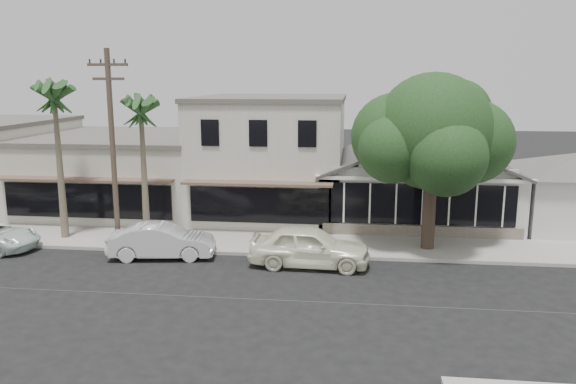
# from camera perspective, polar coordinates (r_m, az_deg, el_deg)

# --- Properties ---
(ground) EXTENTS (140.00, 140.00, 0.00)m
(ground) POSITION_cam_1_polar(r_m,az_deg,el_deg) (20.12, 1.60, -11.06)
(ground) COLOR black
(ground) RESTS_ON ground
(sidewalk_north) EXTENTS (90.00, 3.50, 0.15)m
(sidewalk_north) POSITION_cam_1_polar(r_m,az_deg,el_deg) (28.09, -13.68, -4.66)
(sidewalk_north) COLOR #9E9991
(sidewalk_north) RESTS_ON ground
(corner_shop) EXTENTS (10.40, 8.60, 5.10)m
(corner_shop) POSITION_cam_1_polar(r_m,az_deg,el_deg) (31.59, 12.72, 1.88)
(corner_shop) COLOR silver
(corner_shop) RESTS_ON ground
(side_cottage) EXTENTS (6.00, 6.00, 3.00)m
(side_cottage) POSITION_cam_1_polar(r_m,az_deg,el_deg) (32.78, 27.21, -0.76)
(side_cottage) COLOR silver
(side_cottage) RESTS_ON ground
(row_building_near) EXTENTS (8.00, 10.00, 6.50)m
(row_building_near) POSITION_cam_1_polar(r_m,az_deg,el_deg) (32.66, -1.54, 3.58)
(row_building_near) COLOR beige
(row_building_near) RESTS_ON ground
(row_building_midnear) EXTENTS (10.00, 10.00, 4.20)m
(row_building_midnear) POSITION_cam_1_polar(r_m,az_deg,el_deg) (35.24, -16.19, 1.82)
(row_building_midnear) COLOR silver
(row_building_midnear) RESTS_ON ground
(utility_pole) EXTENTS (1.80, 0.24, 9.00)m
(utility_pole) POSITION_cam_1_polar(r_m,az_deg,el_deg) (26.14, -17.40, 4.51)
(utility_pole) COLOR brown
(utility_pole) RESTS_ON ground
(car_0) EXTENTS (5.09, 2.22, 1.71)m
(car_0) POSITION_cam_1_polar(r_m,az_deg,el_deg) (23.46, 2.18, -5.54)
(car_0) COLOR white
(car_0) RESTS_ON ground
(car_1) EXTENTS (4.73, 2.21, 1.50)m
(car_1) POSITION_cam_1_polar(r_m,az_deg,el_deg) (25.16, -12.69, -4.89)
(car_1) COLOR silver
(car_1) RESTS_ON ground
(shade_tree) EXTENTS (7.22, 6.53, 8.01)m
(shade_tree) POSITION_cam_1_polar(r_m,az_deg,el_deg) (25.67, 14.28, 5.65)
(shade_tree) COLOR #4B392D
(shade_tree) RESTS_ON ground
(palm_east) EXTENTS (2.55, 2.55, 7.34)m
(palm_east) POSITION_cam_1_polar(r_m,az_deg,el_deg) (26.56, -14.72, 7.97)
(palm_east) COLOR #726651
(palm_east) RESTS_ON ground
(palm_mid) EXTENTS (2.73, 2.73, 8.04)m
(palm_mid) POSITION_cam_1_polar(r_m,az_deg,el_deg) (28.50, -22.66, 8.92)
(palm_mid) COLOR #726651
(palm_mid) RESTS_ON ground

